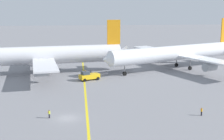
{
  "coord_description": "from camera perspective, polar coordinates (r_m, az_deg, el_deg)",
  "views": [
    {
      "loc": [
        2.49,
        -58.43,
        21.08
      ],
      "look_at": [
        11.26,
        25.92,
        4.0
      ],
      "focal_mm": 51.11,
      "sensor_mm": 36.0,
      "label": 1
    }
  ],
  "objects": [
    {
      "name": "ground_plane",
      "position": [
        62.17,
        -7.97,
        -8.55
      ],
      "size": [
        600.0,
        600.0,
        0.0
      ],
      "primitive_type": "plane",
      "color": "gray"
    },
    {
      "name": "airliner_at_gate_left",
      "position": [
        102.31,
        -13.54,
        2.48
      ],
      "size": [
        60.5,
        46.46,
        16.7
      ],
      "color": "silver",
      "rests_on": "ground"
    },
    {
      "name": "pushback_tug",
      "position": [
        92.24,
        -4.15,
        -1.05
      ],
      "size": [
        8.76,
        5.05,
        2.98
      ],
      "color": "gold",
      "rests_on": "ground"
    },
    {
      "name": "ground_crew_wing_walker_right",
      "position": [
        65.23,
        15.73,
        -7.13
      ],
      "size": [
        0.42,
        0.41,
        1.61
      ],
      "color": "black",
      "rests_on": "ground"
    },
    {
      "name": "ground_crew_ramp_agent_by_cones",
      "position": [
        62.58,
        -11.16,
        -7.69
      ],
      "size": [
        0.42,
        0.41,
        1.65
      ],
      "color": "black",
      "rests_on": "ground"
    },
    {
      "name": "airliner_being_pushed",
      "position": [
        109.53,
        11.56,
        2.97
      ],
      "size": [
        52.76,
        48.29,
        16.76
      ],
      "color": "white",
      "rests_on": "ground"
    },
    {
      "name": "taxiway_stripe",
      "position": [
        71.61,
        -4.67,
        -5.77
      ],
      "size": [
        0.56,
        120.0,
        0.01
      ],
      "primitive_type": "cube",
      "rotation": [
        0.0,
        0.0,
        -0.0
      ],
      "color": "yellow",
      "rests_on": "ground"
    }
  ]
}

